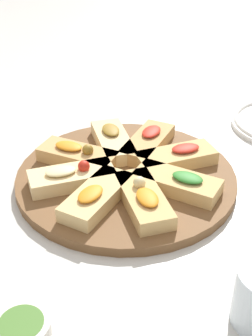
{
  "coord_description": "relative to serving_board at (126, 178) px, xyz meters",
  "views": [
    {
      "loc": [
        -0.1,
        -0.69,
        0.47
      ],
      "look_at": [
        0.0,
        0.0,
        0.03
      ],
      "focal_mm": 50.0,
      "sensor_mm": 36.0,
      "label": 1
    }
  ],
  "objects": [
    {
      "name": "focaccia_slice_1",
      "position": [
        0.05,
        0.08,
        0.02
      ],
      "size": [
        0.13,
        0.15,
        0.03
      ],
      "color": "tan",
      "rests_on": "serving_board"
    },
    {
      "name": "focaccia_slice_7",
      "position": [
        0.08,
        -0.06,
        0.02
      ],
      "size": [
        0.15,
        0.13,
        0.03
      ],
      "color": "tan",
      "rests_on": "serving_board"
    },
    {
      "name": "focaccia_slice_5",
      "position": [
        -0.06,
        -0.08,
        0.02
      ],
      "size": [
        0.13,
        0.15,
        0.03
      ],
      "color": "#DBB775",
      "rests_on": "serving_board"
    },
    {
      "name": "focaccia_slice_3",
      "position": [
        -0.08,
        0.05,
        0.02
      ],
      "size": [
        0.15,
        0.13,
        0.04
      ],
      "color": "tan",
      "rests_on": "serving_board"
    },
    {
      "name": "serving_board",
      "position": [
        0.0,
        0.0,
        0.0
      ],
      "size": [
        0.39,
        0.39,
        0.02
      ],
      "primitive_type": "cylinder",
      "color": "brown",
      "rests_on": "ground_plane"
    },
    {
      "name": "dipping_bowl",
      "position": [
        -0.17,
        -0.32,
        0.01
      ],
      "size": [
        0.07,
        0.07,
        0.03
      ],
      "color": "silver",
      "rests_on": "ground_plane"
    },
    {
      "name": "focaccia_slice_6",
      "position": [
        0.01,
        -0.1,
        0.02
      ],
      "size": [
        0.08,
        0.15,
        0.04
      ],
      "color": "tan",
      "rests_on": "serving_board"
    },
    {
      "name": "focaccia_slice_2",
      "position": [
        -0.01,
        0.1,
        0.02
      ],
      "size": [
        0.08,
        0.15,
        0.03
      ],
      "color": "#E5C689",
      "rests_on": "serving_board"
    },
    {
      "name": "ground_plane",
      "position": [
        0.0,
        0.0,
        -0.01
      ],
      "size": [
        3.0,
        3.0,
        0.0
      ],
      "primitive_type": "plane",
      "color": "beige"
    },
    {
      "name": "focaccia_slice_4",
      "position": [
        -0.1,
        -0.02,
        0.02
      ],
      "size": [
        0.15,
        0.08,
        0.04
      ],
      "color": "#E5C689",
      "rests_on": "serving_board"
    },
    {
      "name": "focaccia_slice_0",
      "position": [
        0.1,
        0.02,
        0.02
      ],
      "size": [
        0.15,
        0.09,
        0.03
      ],
      "color": "tan",
      "rests_on": "serving_board"
    }
  ]
}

